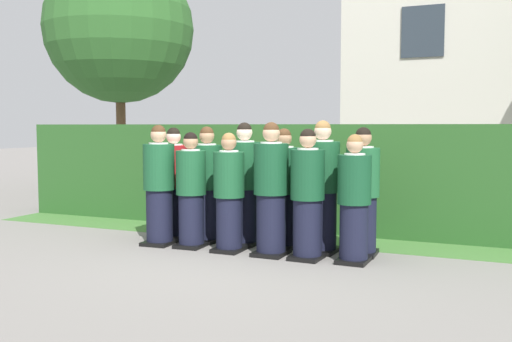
{
  "coord_description": "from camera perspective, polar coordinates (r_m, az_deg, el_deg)",
  "views": [
    {
      "loc": [
        2.98,
        -6.77,
        1.65
      ],
      "look_at": [
        0.0,
        0.23,
        1.05
      ],
      "focal_mm": 40.46,
      "sensor_mm": 36.0,
      "label": 1
    }
  ],
  "objects": [
    {
      "name": "hedge",
      "position": [
        9.22,
        4.14,
        -0.57
      ],
      "size": [
        10.1,
        0.7,
        1.67
      ],
      "color": "#285623",
      "rests_on": "ground"
    },
    {
      "name": "student_rear_row_4",
      "position": [
        7.53,
        6.57,
        -1.85
      ],
      "size": [
        0.45,
        0.51,
        1.72
      ],
      "color": "black",
      "rests_on": "ground"
    },
    {
      "name": "student_front_row_3",
      "position": [
        7.31,
        1.5,
        -2.1
      ],
      "size": [
        0.44,
        0.53,
        1.69
      ],
      "color": "black",
      "rests_on": "ground"
    },
    {
      "name": "oak_tree_left",
      "position": [
        15.35,
        -13.37,
        13.49
      ],
      "size": [
        3.73,
        3.73,
        5.95
      ],
      "color": "brown",
      "rests_on": "ground"
    },
    {
      "name": "student_front_row_4",
      "position": [
        7.13,
        5.12,
        -2.61
      ],
      "size": [
        0.42,
        0.52,
        1.61
      ],
      "color": "black",
      "rests_on": "ground"
    },
    {
      "name": "student_rear_row_5",
      "position": [
        7.45,
        10.48,
        -2.29
      ],
      "size": [
        0.42,
        0.52,
        1.63
      ],
      "color": "black",
      "rests_on": "ground"
    },
    {
      "name": "student_front_row_5",
      "position": [
        7.02,
        9.68,
        -3.03
      ],
      "size": [
        0.4,
        0.49,
        1.55
      ],
      "color": "black",
      "rests_on": "ground"
    },
    {
      "name": "student_rear_row_1",
      "position": [
        8.2,
        -4.85,
        -1.59
      ],
      "size": [
        0.43,
        0.52,
        1.64
      ],
      "color": "black",
      "rests_on": "ground"
    },
    {
      "name": "student_front_row_2",
      "position": [
        7.55,
        -2.69,
        -2.41
      ],
      "size": [
        0.41,
        0.49,
        1.56
      ],
      "color": "black",
      "rests_on": "ground"
    },
    {
      "name": "student_rear_row_3",
      "position": [
        7.77,
        2.76,
        -2.01
      ],
      "size": [
        0.42,
        0.49,
        1.61
      ],
      "color": "black",
      "rests_on": "ground"
    },
    {
      "name": "ground_plane",
      "position": [
        7.58,
        -0.68,
        -8.07
      ],
      "size": [
        60.0,
        60.0,
        0.0
      ],
      "primitive_type": "plane",
      "color": "gray"
    },
    {
      "name": "student_front_row_1",
      "position": [
        7.86,
        -6.44,
        -2.14
      ],
      "size": [
        0.41,
        0.46,
        1.56
      ],
      "color": "black",
      "rests_on": "ground"
    },
    {
      "name": "student_rear_row_2",
      "position": [
        7.97,
        -1.14,
        -1.56
      ],
      "size": [
        0.44,
        0.49,
        1.69
      ],
      "color": "black",
      "rests_on": "ground"
    },
    {
      "name": "lawn_strip",
      "position": [
        8.59,
        2.36,
        -6.53
      ],
      "size": [
        10.1,
        0.9,
        0.01
      ],
      "primitive_type": "cube",
      "color": "#477A38",
      "rests_on": "ground"
    },
    {
      "name": "school_building_main",
      "position": [
        15.33,
        22.85,
        13.15
      ],
      "size": [
        6.97,
        4.49,
        7.9
      ],
      "color": "beige",
      "rests_on": "ground"
    },
    {
      "name": "student_in_red_blazer",
      "position": [
        8.53,
        -8.1,
        -1.44
      ],
      "size": [
        0.42,
        0.47,
        1.62
      ],
      "color": "black",
      "rests_on": "ground"
    },
    {
      "name": "student_front_row_0",
      "position": [
        8.08,
        -9.56,
        -1.64
      ],
      "size": [
        0.43,
        0.53,
        1.66
      ],
      "color": "black",
      "rests_on": "ground"
    }
  ]
}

